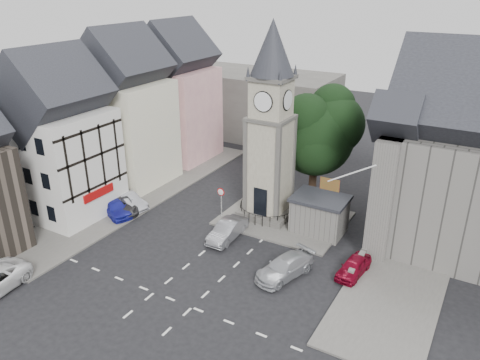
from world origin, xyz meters
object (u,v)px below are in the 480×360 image
Objects in this scene: stone_shelter at (319,214)px; car_east_red at (354,267)px; clock_tower at (271,125)px; pedestrian at (378,230)px; car_west_blue at (115,207)px.

car_east_red is (4.31, -4.50, -0.93)m from stone_shelter.
pedestrian is at bearing 2.76° from clock_tower.
pedestrian reaches higher than car_east_red.
stone_shelter is 2.30× the size of pedestrian.
clock_tower is at bearing 174.16° from stone_shelter.
stone_shelter is 1.02× the size of car_west_blue.
stone_shelter is (4.80, -0.49, -6.57)m from clock_tower.
car_west_blue is at bearing -150.14° from clock_tower.
pedestrian is at bearing 11.80° from stone_shelter.
car_west_blue is 2.26× the size of pedestrian.
car_west_blue reaches higher than car_east_red.
clock_tower is at bearing 157.95° from car_east_red.
car_west_blue is at bearing -159.45° from stone_shelter.
clock_tower is 4.48× the size of car_east_red.
car_west_blue is 1.17× the size of car_east_red.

